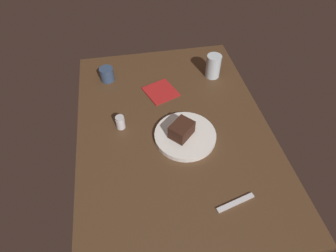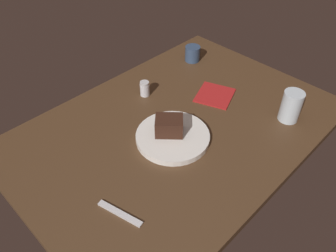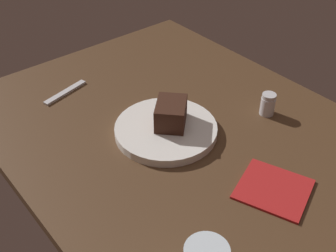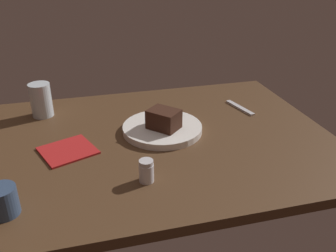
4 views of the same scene
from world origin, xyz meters
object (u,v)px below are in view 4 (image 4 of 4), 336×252
at_px(dessert_spoon, 240,108).
at_px(folded_napkin, 68,151).
at_px(water_glass, 41,100).
at_px(dessert_plate, 162,128).
at_px(salt_shaker, 146,171).
at_px(coffee_cup, 2,201).
at_px(chocolate_cake_slice, 164,119).

relative_size(dessert_spoon, folded_napkin, 1.00).
bearing_deg(water_glass, folded_napkin, -74.25).
height_order(dessert_plate, salt_shaker, salt_shaker).
height_order(water_glass, folded_napkin, water_glass).
bearing_deg(folded_napkin, coffee_cup, -119.72).
xyz_separation_m(dessert_plate, salt_shaker, (-0.11, -0.27, 0.02)).
relative_size(chocolate_cake_slice, coffee_cup, 1.37).
relative_size(chocolate_cake_slice, salt_shaker, 1.54).
bearing_deg(chocolate_cake_slice, water_glass, 147.24).
xyz_separation_m(water_glass, coffee_cup, (-0.06, -0.54, -0.03)).
height_order(salt_shaker, water_glass, water_glass).
distance_m(dessert_plate, water_glass, 0.46).
bearing_deg(salt_shaker, chocolate_cake_slice, 66.21).
bearing_deg(folded_napkin, dessert_spoon, 14.48).
xyz_separation_m(water_glass, dessert_spoon, (0.72, -0.12, -0.06)).
height_order(dessert_plate, coffee_cup, coffee_cup).
height_order(salt_shaker, dessert_spoon, salt_shaker).
bearing_deg(water_glass, salt_shaker, -60.72).
height_order(chocolate_cake_slice, water_glass, water_glass).
distance_m(dessert_plate, salt_shaker, 0.29).
relative_size(dessert_plate, folded_napkin, 1.76).
distance_m(salt_shaker, coffee_cup, 0.35).
distance_m(water_glass, dessert_spoon, 0.73).
xyz_separation_m(coffee_cup, dessert_spoon, (0.78, 0.42, -0.03)).
height_order(salt_shaker, folded_napkin, salt_shaker).
distance_m(coffee_cup, dessert_spoon, 0.89).
distance_m(dessert_plate, coffee_cup, 0.55).
xyz_separation_m(coffee_cup, folded_napkin, (0.15, 0.26, -0.03)).
bearing_deg(water_glass, dessert_spoon, -9.76).
height_order(coffee_cup, dessert_spoon, coffee_cup).
bearing_deg(dessert_spoon, salt_shaker, -63.58).
bearing_deg(coffee_cup, folded_napkin, 60.28).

